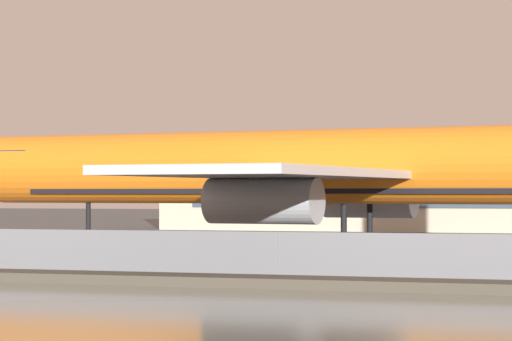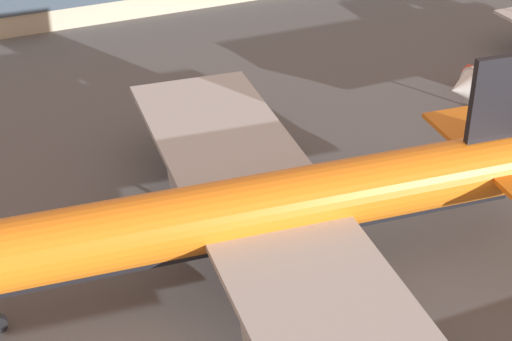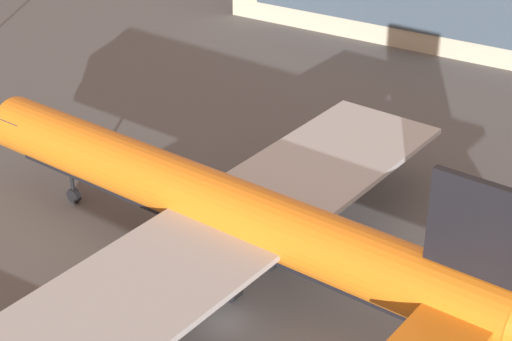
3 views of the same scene
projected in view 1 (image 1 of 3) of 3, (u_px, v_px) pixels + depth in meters
The scene contains 5 objects.
ground_plane at pixel (353, 263), 78.23m from camera, with size 500.00×500.00×0.00m, color #565659.
shoreline_seawall at pixel (252, 281), 58.78m from camera, with size 320.00×3.00×0.50m.
perimeter_fence at pixel (279, 256), 63.07m from camera, with size 280.00×0.10×2.52m.
cargo_jet_orange at pixel (320, 170), 85.03m from camera, with size 58.21×50.50×16.23m.
baggage_tug at pixel (379, 263), 64.41m from camera, with size 2.56×3.55×1.80m.
Camera 1 is at (18.76, -76.31, 4.52)m, focal length 85.00 mm.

